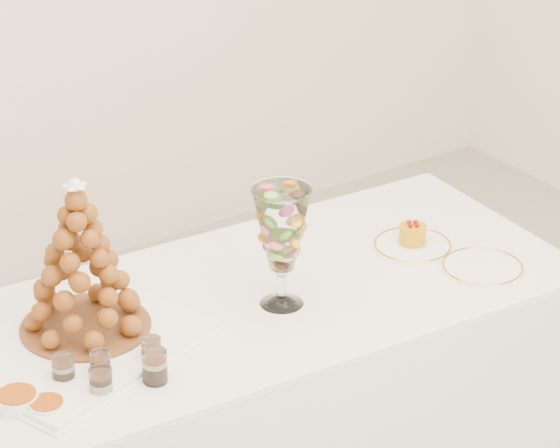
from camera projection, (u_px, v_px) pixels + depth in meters
buffet_table at (221, 425)px, 3.44m from camera, size 1.91×0.86×0.71m
lace_tray at (79, 346)px, 3.10m from camera, size 0.64×0.56×0.02m
macaron_vase at (282, 231)px, 3.21m from camera, size 0.14×0.14×0.31m
cake_plate at (412, 246)px, 3.56m from camera, size 0.22×0.22×0.01m
spare_plate at (483, 268)px, 3.45m from camera, size 0.22×0.22×0.01m
verrine_a at (63, 370)px, 2.96m from camera, size 0.06×0.06×0.07m
verrine_b at (100, 365)px, 2.99m from camera, size 0.06×0.06×0.06m
verrine_c at (151, 350)px, 3.05m from camera, size 0.05×0.05×0.06m
verrine_d at (101, 383)px, 2.92m from camera, size 0.06×0.06×0.07m
verrine_e at (155, 366)px, 2.97m from camera, size 0.07×0.07×0.08m
ramekin_back at (17, 401)px, 2.89m from camera, size 0.10×0.10×0.03m
ramekin_front at (47, 407)px, 2.87m from camera, size 0.08×0.08×0.03m
croquembouche at (80, 258)px, 3.07m from camera, size 0.33×0.33×0.39m
mousse_cake at (413, 234)px, 3.56m from camera, size 0.07×0.07×0.06m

